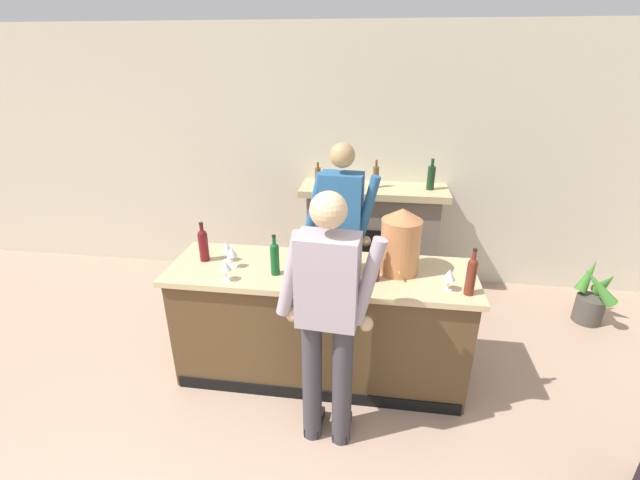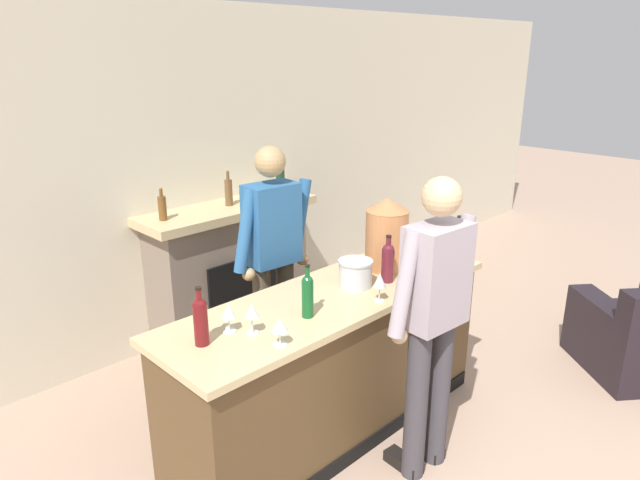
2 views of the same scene
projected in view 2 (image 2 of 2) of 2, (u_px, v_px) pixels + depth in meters
wall_back_panel at (155, 184)px, 4.48m from camera, size 12.00×0.07×2.75m
bar_counter at (332, 364)px, 3.63m from camera, size 2.29×0.71×0.96m
fireplace_stone at (231, 270)px, 4.88m from camera, size 1.53×0.52×1.48m
potted_plant_corner at (422, 256)px, 6.11m from camera, size 0.39×0.42×0.64m
person_customer at (433, 318)px, 3.13m from camera, size 0.66×0.32×1.77m
person_bartender at (273, 260)px, 3.97m from camera, size 0.66×0.33×1.79m
copper_dispenser at (387, 234)px, 3.81m from camera, size 0.29×0.33×0.49m
ice_bucket_steel at (355, 273)px, 3.57m from camera, size 0.22×0.22×0.17m
wine_bottle_rose_blush at (308, 294)px, 3.14m from camera, size 0.07×0.07×0.31m
wine_bottle_burgundy_dark at (457, 241)px, 3.97m from camera, size 0.07×0.07×0.33m
wine_bottle_port_short at (388, 261)px, 3.62m from camera, size 0.08×0.08×0.31m
wine_bottle_chardonnay_pale at (201, 319)px, 2.84m from camera, size 0.07×0.07×0.31m
wine_glass_by_dispenser at (442, 249)px, 3.92m from camera, size 0.09×0.09×0.16m
wine_glass_back_row at (228, 312)px, 2.98m from camera, size 0.08×0.08×0.16m
wine_glass_front_right at (280, 326)px, 2.84m from camera, size 0.08×0.08×0.15m
wine_glass_near_bucket at (380, 281)px, 3.34m from camera, size 0.08×0.08×0.18m
wine_glass_front_left at (252, 312)px, 2.96m from camera, size 0.08×0.08×0.17m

